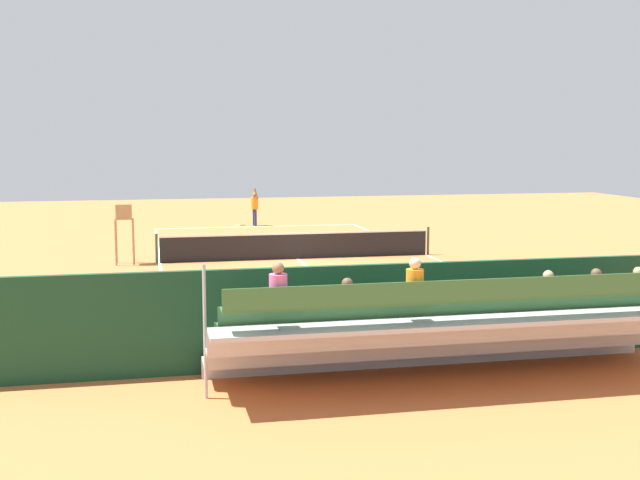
% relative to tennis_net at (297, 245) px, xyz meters
% --- Properties ---
extents(ground_plane, '(60.00, 60.00, 0.00)m').
position_rel_tennis_net_xyz_m(ground_plane, '(0.00, 0.00, -0.50)').
color(ground_plane, '#C66B38').
extents(court_line_markings, '(10.10, 22.20, 0.01)m').
position_rel_tennis_net_xyz_m(court_line_markings, '(0.00, -0.04, -0.50)').
color(court_line_markings, white).
rests_on(court_line_markings, ground).
extents(tennis_net, '(10.30, 0.10, 1.07)m').
position_rel_tennis_net_xyz_m(tennis_net, '(0.00, 0.00, 0.00)').
color(tennis_net, black).
rests_on(tennis_net, ground).
extents(backdrop_wall, '(18.00, 0.16, 2.00)m').
position_rel_tennis_net_xyz_m(backdrop_wall, '(0.00, 14.00, 0.50)').
color(backdrop_wall, '#194228').
rests_on(backdrop_wall, ground).
extents(bleacher_stand, '(9.06, 2.40, 2.48)m').
position_rel_tennis_net_xyz_m(bleacher_stand, '(-0.03, 15.38, 0.45)').
color(bleacher_stand, '#B2B2B7').
rests_on(bleacher_stand, ground).
extents(umpire_chair, '(0.67, 0.67, 2.14)m').
position_rel_tennis_net_xyz_m(umpire_chair, '(6.20, -0.01, 0.81)').
color(umpire_chair, '#A88456').
rests_on(umpire_chair, ground).
extents(courtside_bench, '(1.80, 0.40, 0.93)m').
position_rel_tennis_net_xyz_m(courtside_bench, '(-1.79, 13.27, 0.06)').
color(courtside_bench, '#9E754C').
rests_on(courtside_bench, ground).
extents(equipment_bag, '(0.90, 0.36, 0.36)m').
position_rel_tennis_net_xyz_m(equipment_bag, '(0.41, 13.40, -0.32)').
color(equipment_bag, black).
rests_on(equipment_bag, ground).
extents(tennis_player, '(0.43, 0.55, 1.93)m').
position_rel_tennis_net_xyz_m(tennis_player, '(0.05, -11.45, 0.51)').
color(tennis_player, navy).
rests_on(tennis_player, ground).
extents(tennis_racket, '(0.58, 0.36, 0.03)m').
position_rel_tennis_net_xyz_m(tennis_racket, '(0.88, -11.63, -0.49)').
color(tennis_racket, black).
rests_on(tennis_racket, ground).
extents(tennis_ball_near, '(0.07, 0.07, 0.07)m').
position_rel_tennis_net_xyz_m(tennis_ball_near, '(1.12, -8.33, -0.47)').
color(tennis_ball_near, '#CCDB33').
rests_on(tennis_ball_near, ground).
extents(tennis_ball_far, '(0.07, 0.07, 0.07)m').
position_rel_tennis_net_xyz_m(tennis_ball_far, '(-2.14, -7.60, -0.47)').
color(tennis_ball_far, '#CCDB33').
rests_on(tennis_ball_far, ground).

